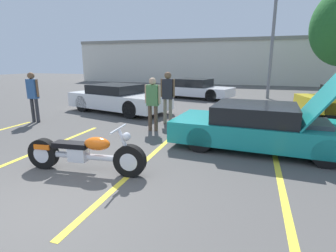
{
  "coord_description": "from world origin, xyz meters",
  "views": [
    {
      "loc": [
        2.82,
        -2.7,
        2.13
      ],
      "look_at": [
        1.14,
        2.49,
        0.8
      ],
      "focal_mm": 28.0,
      "sensor_mm": 36.0,
      "label": 1
    }
  ],
  "objects_px": {
    "spectator_by_show_car": "(153,100)",
    "show_car_hood_open": "(262,127)",
    "motorcycle": "(85,153)",
    "light_pole": "(275,34)",
    "spectator_near_motorcycle": "(168,93)",
    "parked_car_mid_row": "(195,89)",
    "parked_car_left_row": "(118,98)",
    "spectator_midground": "(33,93)"
  },
  "relations": [
    {
      "from": "spectator_by_show_car",
      "to": "show_car_hood_open",
      "type": "bearing_deg",
      "value": -13.31
    },
    {
      "from": "motorcycle",
      "to": "show_car_hood_open",
      "type": "height_order",
      "value": "show_car_hood_open"
    },
    {
      "from": "light_pole",
      "to": "spectator_near_motorcycle",
      "type": "relative_size",
      "value": 3.68
    },
    {
      "from": "parked_car_mid_row",
      "to": "spectator_near_motorcycle",
      "type": "relative_size",
      "value": 2.57
    },
    {
      "from": "motorcycle",
      "to": "parked_car_left_row",
      "type": "relative_size",
      "value": 0.52
    },
    {
      "from": "parked_car_left_row",
      "to": "parked_car_mid_row",
      "type": "relative_size",
      "value": 1.04
    },
    {
      "from": "spectator_midground",
      "to": "parked_car_left_row",
      "type": "bearing_deg",
      "value": 56.58
    },
    {
      "from": "parked_car_mid_row",
      "to": "spectator_midground",
      "type": "distance_m",
      "value": 9.29
    },
    {
      "from": "show_car_hood_open",
      "to": "spectator_midground",
      "type": "distance_m",
      "value": 7.78
    },
    {
      "from": "motorcycle",
      "to": "light_pole",
      "type": "bearing_deg",
      "value": 67.14
    },
    {
      "from": "spectator_midground",
      "to": "light_pole",
      "type": "bearing_deg",
      "value": 48.51
    },
    {
      "from": "parked_car_left_row",
      "to": "parked_car_mid_row",
      "type": "xyz_separation_m",
      "value": [
        2.26,
        5.49,
        -0.03
      ]
    },
    {
      "from": "spectator_by_show_car",
      "to": "parked_car_left_row",
      "type": "bearing_deg",
      "value": 135.01
    },
    {
      "from": "spectator_by_show_car",
      "to": "spectator_midground",
      "type": "bearing_deg",
      "value": -177.74
    },
    {
      "from": "parked_car_mid_row",
      "to": "spectator_near_motorcycle",
      "type": "distance_m",
      "value": 7.05
    },
    {
      "from": "light_pole",
      "to": "parked_car_mid_row",
      "type": "bearing_deg",
      "value": -164.42
    },
    {
      "from": "spectator_near_motorcycle",
      "to": "motorcycle",
      "type": "bearing_deg",
      "value": -92.96
    },
    {
      "from": "motorcycle",
      "to": "spectator_near_motorcycle",
      "type": "distance_m",
      "value": 4.62
    },
    {
      "from": "parked_car_mid_row",
      "to": "light_pole",
      "type": "bearing_deg",
      "value": 29.54
    },
    {
      "from": "spectator_near_motorcycle",
      "to": "spectator_midground",
      "type": "height_order",
      "value": "spectator_near_motorcycle"
    },
    {
      "from": "parked_car_left_row",
      "to": "light_pole",
      "type": "bearing_deg",
      "value": 60.56
    },
    {
      "from": "light_pole",
      "to": "spectator_midground",
      "type": "bearing_deg",
      "value": -131.49
    },
    {
      "from": "spectator_near_motorcycle",
      "to": "spectator_midground",
      "type": "bearing_deg",
      "value": -164.38
    },
    {
      "from": "spectator_by_show_car",
      "to": "motorcycle",
      "type": "bearing_deg",
      "value": -91.8
    },
    {
      "from": "light_pole",
      "to": "spectator_by_show_car",
      "type": "relative_size",
      "value": 3.98
    },
    {
      "from": "show_car_hood_open",
      "to": "spectator_by_show_car",
      "type": "xyz_separation_m",
      "value": [
        -3.23,
        0.77,
        0.44
      ]
    },
    {
      "from": "show_car_hood_open",
      "to": "spectator_midground",
      "type": "xyz_separation_m",
      "value": [
        -7.74,
        0.59,
        0.52
      ]
    },
    {
      "from": "light_pole",
      "to": "parked_car_left_row",
      "type": "relative_size",
      "value": 1.39
    },
    {
      "from": "light_pole",
      "to": "show_car_hood_open",
      "type": "xyz_separation_m",
      "value": [
        -0.67,
        -10.09,
        -3.16
      ]
    },
    {
      "from": "show_car_hood_open",
      "to": "light_pole",
      "type": "bearing_deg",
      "value": 90.07
    },
    {
      "from": "motorcycle",
      "to": "parked_car_mid_row",
      "type": "bearing_deg",
      "value": 85.95
    },
    {
      "from": "motorcycle",
      "to": "parked_car_mid_row",
      "type": "xyz_separation_m",
      "value": [
        -0.28,
        11.58,
        0.17
      ]
    },
    {
      "from": "light_pole",
      "to": "spectator_by_show_car",
      "type": "xyz_separation_m",
      "value": [
        -3.9,
        -9.33,
        -2.72
      ]
    },
    {
      "from": "light_pole",
      "to": "parked_car_left_row",
      "type": "distance_m",
      "value": 9.86
    },
    {
      "from": "show_car_hood_open",
      "to": "parked_car_left_row",
      "type": "bearing_deg",
      "value": 153.73
    },
    {
      "from": "parked_car_mid_row",
      "to": "spectator_midground",
      "type": "relative_size",
      "value": 2.6
    },
    {
      "from": "motorcycle",
      "to": "spectator_midground",
      "type": "height_order",
      "value": "spectator_midground"
    },
    {
      "from": "parked_car_mid_row",
      "to": "spectator_by_show_car",
      "type": "xyz_separation_m",
      "value": [
        0.39,
        -8.13,
        0.44
      ]
    },
    {
      "from": "show_car_hood_open",
      "to": "parked_car_left_row",
      "type": "xyz_separation_m",
      "value": [
        -5.88,
        3.41,
        0.04
      ]
    },
    {
      "from": "parked_car_mid_row",
      "to": "spectator_midground",
      "type": "xyz_separation_m",
      "value": [
        -4.12,
        -8.31,
        0.51
      ]
    },
    {
      "from": "show_car_hood_open",
      "to": "parked_car_mid_row",
      "type": "bearing_deg",
      "value": 116.0
    },
    {
      "from": "parked_car_left_row",
      "to": "spectator_near_motorcycle",
      "type": "relative_size",
      "value": 2.66
    }
  ]
}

